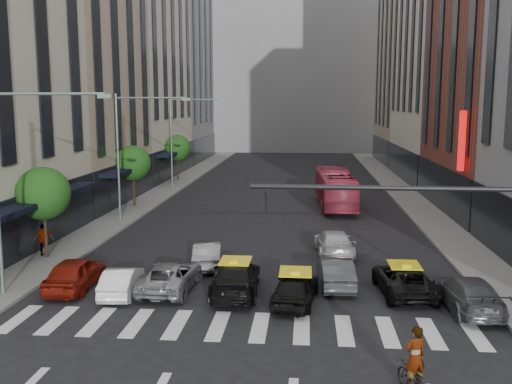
% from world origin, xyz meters
% --- Properties ---
extents(ground, '(160.00, 160.00, 0.00)m').
position_xyz_m(ground, '(0.00, 0.00, 0.00)').
color(ground, black).
rests_on(ground, ground).
extents(sidewalk_left, '(3.00, 96.00, 0.15)m').
position_xyz_m(sidewalk_left, '(-11.50, 30.00, 0.07)').
color(sidewalk_left, slate).
rests_on(sidewalk_left, ground).
extents(sidewalk_right, '(3.00, 96.00, 0.15)m').
position_xyz_m(sidewalk_right, '(11.50, 30.00, 0.07)').
color(sidewalk_right, slate).
rests_on(sidewalk_right, ground).
extents(building_left_b, '(8.00, 16.00, 24.00)m').
position_xyz_m(building_left_b, '(-17.00, 28.00, 12.00)').
color(building_left_b, tan).
rests_on(building_left_b, ground).
extents(building_left_c, '(8.00, 20.00, 36.00)m').
position_xyz_m(building_left_c, '(-17.00, 46.00, 18.00)').
color(building_left_c, beige).
rests_on(building_left_c, ground).
extents(building_left_d, '(8.00, 18.00, 30.00)m').
position_xyz_m(building_left_d, '(-17.00, 65.00, 15.00)').
color(building_left_d, gray).
rests_on(building_left_d, ground).
extents(building_right_b, '(8.00, 18.00, 26.00)m').
position_xyz_m(building_right_b, '(17.00, 27.00, 13.00)').
color(building_right_b, brown).
rests_on(building_right_b, ground).
extents(building_right_d, '(8.00, 18.00, 28.00)m').
position_xyz_m(building_right_d, '(17.00, 65.00, 14.00)').
color(building_right_d, tan).
rests_on(building_right_d, ground).
extents(building_far, '(30.00, 10.00, 36.00)m').
position_xyz_m(building_far, '(0.00, 85.00, 18.00)').
color(building_far, gray).
rests_on(building_far, ground).
extents(tree_near, '(2.88, 2.88, 4.95)m').
position_xyz_m(tree_near, '(-11.80, 10.00, 3.65)').
color(tree_near, black).
rests_on(tree_near, sidewalk_left).
extents(tree_mid, '(2.88, 2.88, 4.95)m').
position_xyz_m(tree_mid, '(-11.80, 26.00, 3.65)').
color(tree_mid, black).
rests_on(tree_mid, sidewalk_left).
extents(tree_far, '(2.88, 2.88, 4.95)m').
position_xyz_m(tree_far, '(-11.80, 42.00, 3.65)').
color(tree_far, black).
rests_on(tree_far, sidewalk_left).
extents(streetlamp_near, '(5.38, 0.25, 9.00)m').
position_xyz_m(streetlamp_near, '(-10.04, 4.00, 5.90)').
color(streetlamp_near, gray).
rests_on(streetlamp_near, sidewalk_left).
extents(streetlamp_mid, '(5.38, 0.25, 9.00)m').
position_xyz_m(streetlamp_mid, '(-10.04, 20.00, 5.90)').
color(streetlamp_mid, gray).
rests_on(streetlamp_mid, sidewalk_left).
extents(streetlamp_far, '(5.38, 0.25, 9.00)m').
position_xyz_m(streetlamp_far, '(-10.04, 36.00, 5.90)').
color(streetlamp_far, gray).
rests_on(streetlamp_far, sidewalk_left).
extents(traffic_signal, '(10.10, 0.20, 6.00)m').
position_xyz_m(traffic_signal, '(7.69, -1.00, 4.47)').
color(traffic_signal, black).
rests_on(traffic_signal, ground).
extents(liberty_sign, '(0.30, 0.70, 4.00)m').
position_xyz_m(liberty_sign, '(12.60, 20.00, 6.00)').
color(liberty_sign, red).
rests_on(liberty_sign, ground).
extents(car_red, '(1.89, 4.44, 1.50)m').
position_xyz_m(car_red, '(-8.24, 5.31, 0.75)').
color(car_red, maroon).
rests_on(car_red, ground).
extents(car_white_front, '(1.65, 3.89, 1.25)m').
position_xyz_m(car_white_front, '(-5.83, 4.70, 0.62)').
color(car_white_front, white).
rests_on(car_white_front, ground).
extents(car_silver, '(2.34, 4.80, 1.31)m').
position_xyz_m(car_silver, '(-3.83, 5.49, 0.66)').
color(car_silver, '#949599').
rests_on(car_silver, ground).
extents(taxi_left, '(2.34, 5.25, 1.50)m').
position_xyz_m(taxi_left, '(-0.81, 5.31, 0.75)').
color(taxi_left, black).
rests_on(taxi_left, ground).
extents(taxi_center, '(2.21, 4.31, 1.40)m').
position_xyz_m(taxi_center, '(1.90, 4.17, 0.70)').
color(taxi_center, black).
rests_on(taxi_center, ground).
extents(car_grey_mid, '(1.73, 4.28, 1.38)m').
position_xyz_m(car_grey_mid, '(3.71, 6.74, 0.69)').
color(car_grey_mid, '#383B3F').
rests_on(car_grey_mid, ground).
extents(taxi_right, '(2.58, 4.92, 1.32)m').
position_xyz_m(taxi_right, '(6.70, 5.92, 0.66)').
color(taxi_right, black).
rests_on(taxi_right, ground).
extents(car_grey_curb, '(2.22, 4.91, 1.40)m').
position_xyz_m(car_grey_curb, '(9.02, 4.15, 0.70)').
color(car_grey_curb, '#484A50').
rests_on(car_grey_curb, ground).
extents(car_row2_left, '(1.92, 4.18, 1.33)m').
position_xyz_m(car_row2_left, '(-2.80, 9.43, 0.66)').
color(car_row2_left, gray).
rests_on(car_row2_left, ground).
extents(car_row2_right, '(2.31, 4.93, 1.39)m').
position_xyz_m(car_row2_right, '(3.90, 12.47, 0.70)').
color(car_row2_right, silver).
rests_on(car_row2_right, ground).
extents(bus, '(3.08, 11.01, 3.04)m').
position_xyz_m(bus, '(4.68, 27.81, 1.52)').
color(bus, '#BA364E').
rests_on(bus, ground).
extents(motorcycle, '(1.27, 1.88, 0.93)m').
position_xyz_m(motorcycle, '(5.52, -3.18, 0.47)').
color(motorcycle, black).
rests_on(motorcycle, ground).
extents(rider, '(0.80, 0.67, 1.86)m').
position_xyz_m(rider, '(5.52, -3.18, 1.86)').
color(rider, gray).
rests_on(rider, motorcycle).
extents(pedestrian_far, '(1.13, 0.78, 1.78)m').
position_xyz_m(pedestrian_far, '(-12.07, 10.27, 1.04)').
color(pedestrian_far, gray).
rests_on(pedestrian_far, sidewalk_left).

